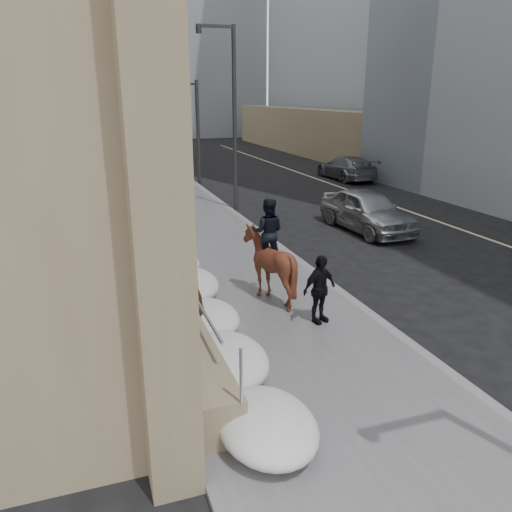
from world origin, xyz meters
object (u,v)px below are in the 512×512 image
Objects in this scene: mounted_horse_right at (268,259)px; mounted_horse_left at (181,278)px; car_silver at (367,210)px; pedestrian at (319,289)px; car_grey at (346,168)px.

mounted_horse_left is at bearing 38.63° from mounted_horse_right.
mounted_horse_left reaches higher than mounted_horse_right.
mounted_horse_right reaches higher than car_silver.
car_silver is (6.20, 5.55, -0.37)m from mounted_horse_right.
mounted_horse_left is 3.20m from pedestrian.
mounted_horse_right is 20.61m from car_grey.
car_grey is at bearing 62.20° from car_silver.
car_silver is 12.69m from car_grey.
car_silver is at bearing -113.27° from mounted_horse_right.
mounted_horse_left is 0.51× the size of car_grey.
mounted_horse_right is (2.37, 0.58, 0.03)m from mounted_horse_left.
car_grey is (10.96, 18.74, -0.19)m from pedestrian.
mounted_horse_left is at bearing 141.17° from pedestrian.
mounted_horse_right is 0.54× the size of car_silver.
car_silver is at bearing 64.74° from car_grey.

